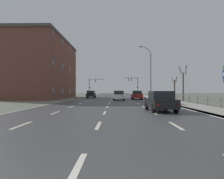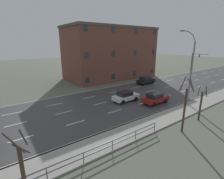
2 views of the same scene
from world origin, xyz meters
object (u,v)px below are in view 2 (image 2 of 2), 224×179
(car_far_right, at_px, (126,96))
(street_lamp_midground, at_px, (190,70))
(car_near_left, at_px, (146,80))
(brick_building, at_px, (111,53))
(traffic_signal_left, at_px, (195,59))
(car_mid_centre, at_px, (155,98))

(car_far_right, bearing_deg, street_lamp_midground, 45.74)
(car_near_left, xyz_separation_m, car_far_right, (5.83, -10.71, 0.00))
(car_near_left, xyz_separation_m, brick_building, (-10.30, -1.84, 5.29))
(car_near_left, relative_size, brick_building, 0.19)
(traffic_signal_left, xyz_separation_m, car_far_right, (8.32, -34.45, -2.87))
(car_far_right, distance_m, brick_building, 19.16)
(street_lamp_midground, distance_m, car_near_left, 13.45)
(street_lamp_midground, bearing_deg, car_mid_centre, -130.96)
(car_far_right, relative_size, brick_building, 0.19)
(car_near_left, bearing_deg, brick_building, -170.33)
(car_near_left, bearing_deg, street_lamp_midground, -21.06)
(brick_building, bearing_deg, street_lamp_midground, -6.81)
(street_lamp_midground, bearing_deg, brick_building, 173.19)
(street_lamp_midground, xyz_separation_m, car_far_right, (-6.13, -6.21, -4.20))
(street_lamp_midground, height_order, car_near_left, street_lamp_midground)
(car_near_left, height_order, brick_building, brick_building)
(street_lamp_midground, height_order, car_mid_centre, street_lamp_midground)
(traffic_signal_left, height_order, car_far_right, traffic_signal_left)
(car_mid_centre, xyz_separation_m, brick_building, (-19.37, 6.00, 5.29))
(traffic_signal_left, bearing_deg, car_mid_centre, -69.90)
(car_near_left, bearing_deg, traffic_signal_left, 95.53)
(traffic_signal_left, height_order, car_near_left, traffic_signal_left)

